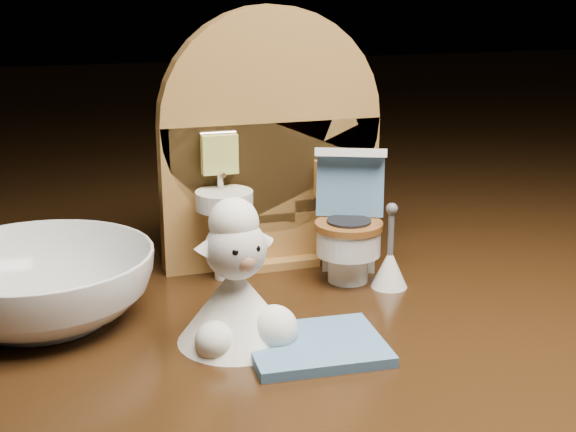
{
  "coord_description": "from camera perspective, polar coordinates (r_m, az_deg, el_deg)",
  "views": [
    {
      "loc": [
        -0.13,
        -0.37,
        0.17
      ],
      "look_at": [
        -0.01,
        0.01,
        0.05
      ],
      "focal_mm": 50.0,
      "sensor_mm": 36.0,
      "label": 1
    }
  ],
  "objects": [
    {
      "name": "toy_toilet",
      "position": [
        0.46,
        4.37,
        -1.04
      ],
      "size": [
        0.04,
        0.05,
        0.08
      ],
      "rotation": [
        0.0,
        0.0,
        -0.4
      ],
      "color": "white",
      "rests_on": "ground"
    },
    {
      "name": "toilet_brush",
      "position": [
        0.45,
        7.25,
        -3.49
      ],
      "size": [
        0.02,
        0.02,
        0.05
      ],
      "color": "white",
      "rests_on": "ground"
    },
    {
      "name": "bath_mat",
      "position": [
        0.37,
        1.97,
        -9.2
      ],
      "size": [
        0.07,
        0.05,
        0.0
      ],
      "primitive_type": "cube",
      "rotation": [
        0.0,
        0.0,
        -0.06
      ],
      "color": "teal",
      "rests_on": "ground"
    },
    {
      "name": "plush_lamb",
      "position": [
        0.37,
        -3.64,
        -5.46
      ],
      "size": [
        0.06,
        0.06,
        0.07
      ],
      "rotation": [
        0.0,
        0.0,
        0.16
      ],
      "color": "white",
      "rests_on": "ground"
    },
    {
      "name": "backdrop_panel",
      "position": [
        0.47,
        -1.3,
        4.36
      ],
      "size": [
        0.13,
        0.05,
        0.15
      ],
      "color": "#A87537",
      "rests_on": "ground"
    },
    {
      "name": "ceramic_bowl",
      "position": [
        0.42,
        -17.19,
        -4.81
      ],
      "size": [
        0.13,
        0.13,
        0.04
      ],
      "primitive_type": "imported",
      "rotation": [
        0.0,
        0.0,
        -0.2
      ],
      "color": "white",
      "rests_on": "ground"
    }
  ]
}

